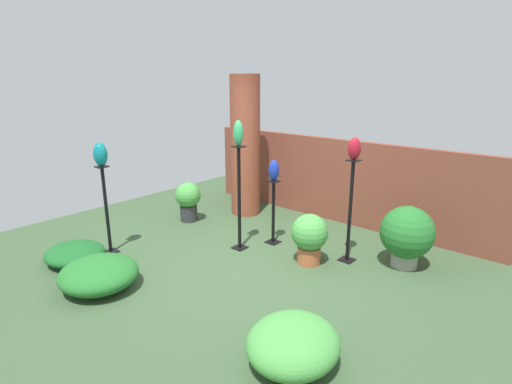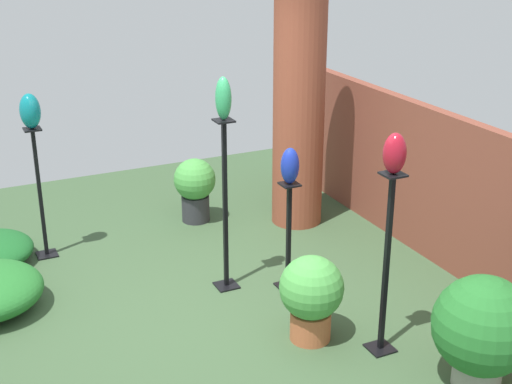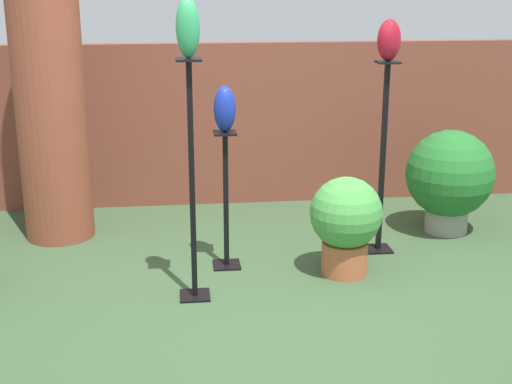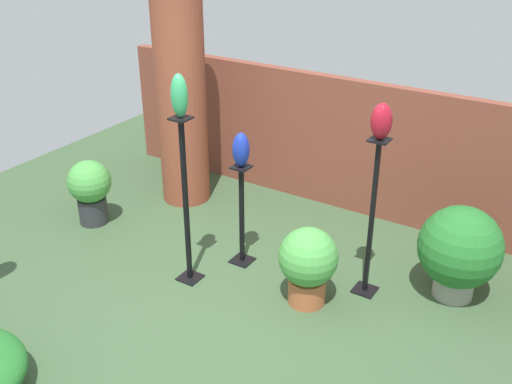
{
  "view_description": "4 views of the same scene",
  "coord_description": "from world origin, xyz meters",
  "px_view_note": "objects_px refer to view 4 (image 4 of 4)",
  "views": [
    {
      "loc": [
        3.42,
        -3.77,
        2.53
      ],
      "look_at": [
        0.03,
        0.16,
        1.04
      ],
      "focal_mm": 28.0,
      "sensor_mm": 36.0,
      "label": 1
    },
    {
      "loc": [
        4.88,
        -1.89,
        3.19
      ],
      "look_at": [
        0.14,
        0.37,
        1.15
      ],
      "focal_mm": 50.0,
      "sensor_mm": 36.0,
      "label": 2
    },
    {
      "loc": [
        -0.57,
        -4.04,
        2.06
      ],
      "look_at": [
        -0.06,
        0.35,
        0.72
      ],
      "focal_mm": 50.0,
      "sensor_mm": 36.0,
      "label": 3
    },
    {
      "loc": [
        2.52,
        -3.24,
        3.23
      ],
      "look_at": [
        0.25,
        0.37,
        1.09
      ],
      "focal_mm": 42.0,
      "sensor_mm": 36.0,
      "label": 4
    }
  ],
  "objects_px": {
    "pedestal_jade": "(186,209)",
    "brick_pillar": "(181,91)",
    "pedestal_ruby": "(371,225)",
    "potted_plant_near_pillar": "(90,188)",
    "potted_plant_back_center": "(460,249)",
    "art_vase_ruby": "(381,121)",
    "potted_plant_walkway_edge": "(308,262)",
    "pedestal_cobalt": "(242,220)",
    "art_vase_jade": "(179,96)",
    "art_vase_cobalt": "(241,150)"
  },
  "relations": [
    {
      "from": "art_vase_cobalt",
      "to": "brick_pillar",
      "type": "bearing_deg",
      "value": 148.58
    },
    {
      "from": "pedestal_jade",
      "to": "art_vase_cobalt",
      "type": "distance_m",
      "value": 0.72
    },
    {
      "from": "brick_pillar",
      "to": "potted_plant_near_pillar",
      "type": "relative_size",
      "value": 3.61
    },
    {
      "from": "art_vase_ruby",
      "to": "potted_plant_near_pillar",
      "type": "height_order",
      "value": "art_vase_ruby"
    },
    {
      "from": "pedestal_cobalt",
      "to": "potted_plant_near_pillar",
      "type": "bearing_deg",
      "value": -173.3
    },
    {
      "from": "potted_plant_walkway_edge",
      "to": "potted_plant_back_center",
      "type": "bearing_deg",
      "value": 36.31
    },
    {
      "from": "pedestal_jade",
      "to": "brick_pillar",
      "type": "bearing_deg",
      "value": 129.12
    },
    {
      "from": "potted_plant_back_center",
      "to": "pedestal_jade",
      "type": "bearing_deg",
      "value": -153.98
    },
    {
      "from": "pedestal_jade",
      "to": "art_vase_ruby",
      "type": "xyz_separation_m",
      "value": [
        1.46,
        0.69,
        0.89
      ]
    },
    {
      "from": "art_vase_ruby",
      "to": "brick_pillar",
      "type": "bearing_deg",
      "value": 166.25
    },
    {
      "from": "brick_pillar",
      "to": "art_vase_jade",
      "type": "xyz_separation_m",
      "value": [
        1.06,
        -1.31,
        0.47
      ]
    },
    {
      "from": "pedestal_cobalt",
      "to": "potted_plant_walkway_edge",
      "type": "height_order",
      "value": "pedestal_cobalt"
    },
    {
      "from": "art_vase_jade",
      "to": "art_vase_ruby",
      "type": "bearing_deg",
      "value": 25.35
    },
    {
      "from": "pedestal_jade",
      "to": "potted_plant_near_pillar",
      "type": "relative_size",
      "value": 2.21
    },
    {
      "from": "brick_pillar",
      "to": "potted_plant_near_pillar",
      "type": "bearing_deg",
      "value": -115.48
    },
    {
      "from": "pedestal_ruby",
      "to": "art_vase_cobalt",
      "type": "height_order",
      "value": "pedestal_ruby"
    },
    {
      "from": "pedestal_jade",
      "to": "potted_plant_walkway_edge",
      "type": "relative_size",
      "value": 2.21
    },
    {
      "from": "pedestal_ruby",
      "to": "art_vase_jade",
      "type": "relative_size",
      "value": 4.02
    },
    {
      "from": "pedestal_cobalt",
      "to": "potted_plant_near_pillar",
      "type": "xyz_separation_m",
      "value": [
        -1.8,
        -0.21,
        -0.05
      ]
    },
    {
      "from": "pedestal_jade",
      "to": "potted_plant_back_center",
      "type": "height_order",
      "value": "pedestal_jade"
    },
    {
      "from": "brick_pillar",
      "to": "pedestal_cobalt",
      "type": "xyz_separation_m",
      "value": [
        1.32,
        -0.8,
        -0.84
      ]
    },
    {
      "from": "pedestal_ruby",
      "to": "brick_pillar",
      "type": "bearing_deg",
      "value": 166.25
    },
    {
      "from": "brick_pillar",
      "to": "pedestal_jade",
      "type": "relative_size",
      "value": 1.64
    },
    {
      "from": "potted_plant_walkway_edge",
      "to": "potted_plant_back_center",
      "type": "xyz_separation_m",
      "value": [
        1.06,
        0.78,
        0.07
      ]
    },
    {
      "from": "potted_plant_near_pillar",
      "to": "potted_plant_back_center",
      "type": "height_order",
      "value": "potted_plant_back_center"
    },
    {
      "from": "potted_plant_near_pillar",
      "to": "potted_plant_walkway_edge",
      "type": "relative_size",
      "value": 1.0
    },
    {
      "from": "pedestal_ruby",
      "to": "potted_plant_walkway_edge",
      "type": "distance_m",
      "value": 0.63
    },
    {
      "from": "art_vase_cobalt",
      "to": "art_vase_ruby",
      "type": "relative_size",
      "value": 1.08
    },
    {
      "from": "pedestal_jade",
      "to": "pedestal_ruby",
      "type": "height_order",
      "value": "pedestal_jade"
    },
    {
      "from": "art_vase_cobalt",
      "to": "potted_plant_back_center",
      "type": "bearing_deg",
      "value": 15.98
    },
    {
      "from": "potted_plant_near_pillar",
      "to": "art_vase_jade",
      "type": "bearing_deg",
      "value": -10.73
    },
    {
      "from": "brick_pillar",
      "to": "pedestal_jade",
      "type": "bearing_deg",
      "value": -50.88
    },
    {
      "from": "brick_pillar",
      "to": "pedestal_ruby",
      "type": "bearing_deg",
      "value": -13.75
    },
    {
      "from": "art_vase_cobalt",
      "to": "potted_plant_near_pillar",
      "type": "xyz_separation_m",
      "value": [
        -1.8,
        -0.21,
        -0.77
      ]
    },
    {
      "from": "art_vase_cobalt",
      "to": "pedestal_cobalt",
      "type": "bearing_deg",
      "value": 0.0
    },
    {
      "from": "art_vase_cobalt",
      "to": "art_vase_jade",
      "type": "height_order",
      "value": "art_vase_jade"
    },
    {
      "from": "pedestal_cobalt",
      "to": "potted_plant_near_pillar",
      "type": "distance_m",
      "value": 1.81
    },
    {
      "from": "pedestal_ruby",
      "to": "potted_plant_near_pillar",
      "type": "bearing_deg",
      "value": -172.46
    },
    {
      "from": "brick_pillar",
      "to": "pedestal_cobalt",
      "type": "relative_size",
      "value": 2.56
    },
    {
      "from": "pedestal_cobalt",
      "to": "pedestal_jade",
      "type": "height_order",
      "value": "pedestal_jade"
    },
    {
      "from": "pedestal_ruby",
      "to": "art_vase_ruby",
      "type": "xyz_separation_m",
      "value": [
        0.0,
        0.0,
        0.94
      ]
    },
    {
      "from": "art_vase_jade",
      "to": "art_vase_ruby",
      "type": "height_order",
      "value": "art_vase_jade"
    },
    {
      "from": "potted_plant_walkway_edge",
      "to": "potted_plant_back_center",
      "type": "relative_size",
      "value": 0.83
    },
    {
      "from": "potted_plant_back_center",
      "to": "art_vase_jade",
      "type": "bearing_deg",
      "value": -153.98
    },
    {
      "from": "pedestal_ruby",
      "to": "art_vase_ruby",
      "type": "bearing_deg",
      "value": 90.0
    },
    {
      "from": "art_vase_ruby",
      "to": "potted_plant_back_center",
      "type": "relative_size",
      "value": 0.35
    },
    {
      "from": "art_vase_cobalt",
      "to": "potted_plant_back_center",
      "type": "relative_size",
      "value": 0.37
    },
    {
      "from": "brick_pillar",
      "to": "potted_plant_walkway_edge",
      "type": "bearing_deg",
      "value": -25.83
    },
    {
      "from": "art_vase_jade",
      "to": "potted_plant_walkway_edge",
      "type": "distance_m",
      "value": 1.76
    },
    {
      "from": "brick_pillar",
      "to": "pedestal_jade",
      "type": "distance_m",
      "value": 1.78
    }
  ]
}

